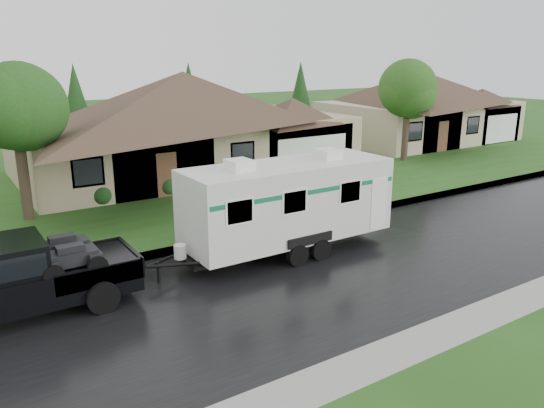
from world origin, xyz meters
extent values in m
plane|color=#234917|center=(0.00, 0.00, 0.00)|extent=(140.00, 140.00, 0.00)
cube|color=black|center=(0.00, -2.00, 0.01)|extent=(140.00, 8.00, 0.01)
cube|color=gray|center=(0.00, 2.25, 0.07)|extent=(140.00, 0.50, 0.15)
cube|color=#234917|center=(0.00, 15.00, 0.07)|extent=(140.00, 26.00, 0.15)
cube|color=tan|center=(2.00, 14.00, 1.65)|extent=(18.00, 10.00, 3.00)
pyramid|color=#3C2B21|center=(2.00, 14.00, 5.75)|extent=(19.44, 10.80, 2.60)
cube|color=tan|center=(7.40, 11.00, 1.50)|extent=(5.76, 4.00, 2.70)
cube|color=tan|center=(22.00, 14.50, 1.65)|extent=(14.00, 9.00, 3.00)
pyramid|color=#3C2B21|center=(22.00, 14.50, 5.45)|extent=(15.12, 9.72, 2.30)
cube|color=tan|center=(26.20, 12.00, 1.50)|extent=(4.48, 4.00, 2.70)
cylinder|color=#382B1E|center=(-7.43, 8.74, 1.58)|extent=(0.43, 0.43, 2.87)
sphere|color=#26561C|center=(-7.43, 8.74, 4.72)|extent=(3.96, 3.96, 3.96)
cylinder|color=#382B1E|center=(14.84, 9.15, 1.48)|extent=(0.41, 0.41, 2.67)
sphere|color=#316420|center=(14.84, 9.15, 4.41)|extent=(3.68, 3.68, 3.68)
sphere|color=#143814|center=(-4.30, 9.30, 0.65)|extent=(1.00, 1.00, 1.00)
sphere|color=#143814|center=(-1.15, 9.30, 0.65)|extent=(1.00, 1.00, 1.00)
sphere|color=#143814|center=(2.00, 9.30, 0.65)|extent=(1.00, 1.00, 1.00)
sphere|color=#143814|center=(5.15, 9.30, 0.65)|extent=(1.00, 1.00, 1.00)
sphere|color=#143814|center=(8.30, 9.30, 0.65)|extent=(1.00, 1.00, 1.00)
cube|color=black|center=(-9.16, 0.14, 0.81)|extent=(6.27, 2.09, 0.90)
cube|color=black|center=(-7.18, 0.14, 1.02)|extent=(2.30, 1.99, 0.06)
cylinder|color=black|center=(-7.18, -0.89, 0.44)|extent=(0.88, 0.33, 0.88)
cylinder|color=black|center=(-7.18, 1.16, 0.44)|extent=(0.88, 0.33, 0.88)
cube|color=silver|center=(-0.46, 0.14, 1.85)|extent=(7.31, 2.51, 2.56)
cube|color=black|center=(-0.46, 0.14, 0.42)|extent=(7.73, 1.25, 0.15)
cube|color=#0E6440|center=(-0.46, 0.14, 2.42)|extent=(7.17, 2.53, 0.15)
cube|color=white|center=(-2.34, 0.14, 3.30)|extent=(0.73, 0.84, 0.33)
cube|color=white|center=(1.21, 0.14, 3.30)|extent=(0.73, 0.84, 0.33)
cylinder|color=black|center=(-0.93, -1.10, 0.37)|extent=(0.73, 0.25, 0.73)
cylinder|color=black|center=(-0.93, 1.37, 0.37)|extent=(0.73, 0.25, 0.73)
cylinder|color=black|center=(0.01, -1.10, 0.37)|extent=(0.73, 0.25, 0.73)
cylinder|color=black|center=(0.01, 1.37, 0.37)|extent=(0.73, 0.25, 0.73)
camera|label=1|loc=(-10.45, -14.13, 6.64)|focal=35.00mm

